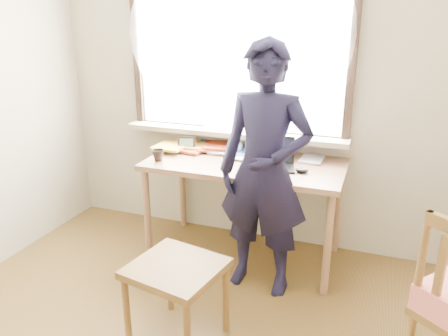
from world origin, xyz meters
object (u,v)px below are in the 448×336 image
(mug_white, at_px, (235,148))
(work_chair, at_px, (176,277))
(desk, at_px, (245,172))
(mug_dark, at_px, (158,155))
(person, at_px, (265,171))
(laptop, at_px, (273,160))

(mug_white, bearing_deg, work_chair, -86.53)
(mug_white, height_order, work_chair, mug_white)
(desk, xyz_separation_m, mug_dark, (-0.62, -0.20, 0.13))
(desk, relative_size, work_chair, 2.62)
(person, bearing_deg, laptop, 96.55)
(mug_white, xyz_separation_m, person, (0.38, -0.53, 0.02))
(person, bearing_deg, mug_dark, 174.02)
(work_chair, bearing_deg, laptop, 74.21)
(desk, xyz_separation_m, mug_white, (-0.14, 0.18, 0.13))
(mug_dark, xyz_separation_m, work_chair, (0.56, -0.86, -0.41))
(mug_white, relative_size, mug_dark, 1.20)
(work_chair, bearing_deg, desk, 86.41)
(mug_dark, height_order, work_chair, mug_dark)
(laptop, distance_m, person, 0.31)
(desk, distance_m, mug_dark, 0.67)
(desk, relative_size, person, 0.86)
(desk, height_order, laptop, laptop)
(desk, xyz_separation_m, laptop, (0.22, -0.04, 0.13))
(desk, relative_size, mug_white, 13.11)
(desk, bearing_deg, mug_dark, -161.83)
(person, bearing_deg, desk, 128.20)
(work_chair, relative_size, person, 0.33)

